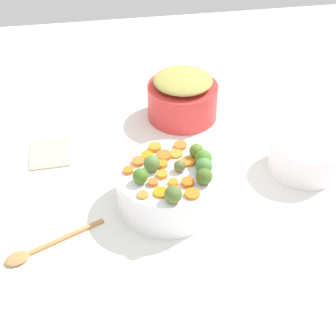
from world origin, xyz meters
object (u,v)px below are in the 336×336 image
object	(u,v)px
metal_pot	(182,101)
wooden_spoon	(36,250)
casserole_dish	(305,155)
serving_bowl_carrots	(168,187)

from	to	relation	value
metal_pot	wooden_spoon	size ratio (longest dim) A/B	0.93
casserole_dish	metal_pot	bearing A→B (deg)	41.97
wooden_spoon	casserole_dish	xyz separation A→B (m)	(0.19, -0.74, 0.04)
serving_bowl_carrots	wooden_spoon	bearing A→B (deg)	108.62
serving_bowl_carrots	casserole_dish	world-z (taller)	serving_bowl_carrots
wooden_spoon	casserole_dish	distance (m)	0.77
serving_bowl_carrots	casserole_dish	distance (m)	0.41
casserole_dish	serving_bowl_carrots	bearing A→B (deg)	100.51
metal_pot	casserole_dish	bearing A→B (deg)	-138.03
serving_bowl_carrots	metal_pot	size ratio (longest dim) A/B	1.18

